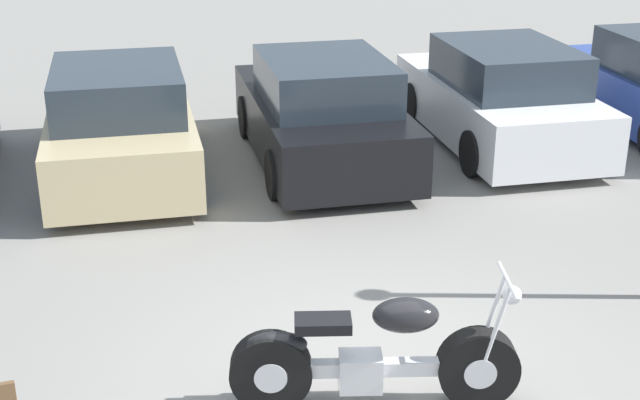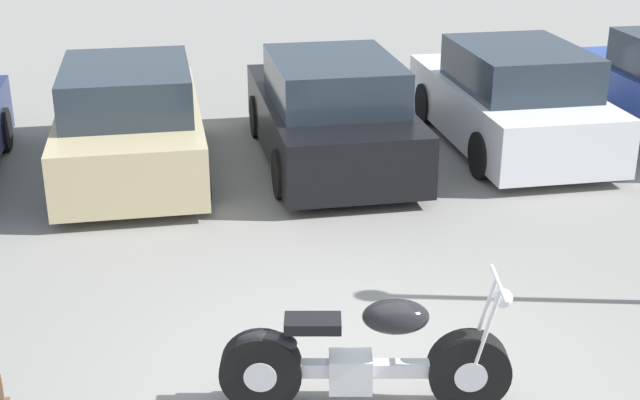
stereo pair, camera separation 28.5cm
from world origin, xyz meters
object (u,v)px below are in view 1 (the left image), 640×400
motorcycle (372,358)px  parked_car_white (500,98)px  parked_car_black (322,114)px  parked_car_champagne (120,124)px

motorcycle → parked_car_white: 7.02m
motorcycle → parked_car_black: 5.86m
motorcycle → parked_car_black: size_ratio=0.55×
parked_car_champagne → parked_car_black: same height
parked_car_champagne → parked_car_white: same height
motorcycle → parked_car_black: bearing=81.2°
parked_car_black → parked_car_white: bearing=4.6°
motorcycle → parked_car_white: parked_car_white is taller
motorcycle → parked_car_champagne: 6.17m
parked_car_black → parked_car_white: size_ratio=1.00×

